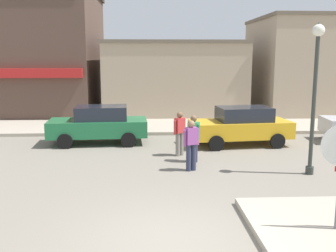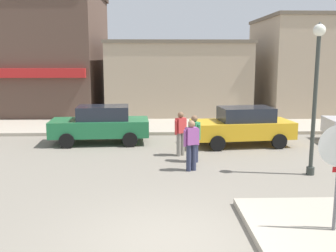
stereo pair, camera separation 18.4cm
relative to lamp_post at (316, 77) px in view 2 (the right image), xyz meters
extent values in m
plane|color=gray|center=(-4.51, -4.29, -2.96)|extent=(160.00, 160.00, 0.00)
cube|color=#A89E8C|center=(-4.51, 8.23, -2.88)|extent=(80.00, 4.00, 0.15)
cylinder|color=#333833|center=(0.00, 0.00, -0.86)|extent=(0.12, 0.12, 4.20)
cylinder|color=#333833|center=(0.00, 0.00, -2.84)|extent=(0.24, 0.24, 0.24)
sphere|color=white|center=(0.00, 0.00, 1.35)|extent=(0.36, 0.36, 0.36)
cone|color=#333833|center=(0.00, 0.00, 1.49)|extent=(0.32, 0.32, 0.18)
cube|color=#1E6B3D|center=(-7.03, 4.71, -2.29)|extent=(4.09, 1.93, 0.66)
cube|color=#1E232D|center=(-6.88, 4.72, -1.68)|extent=(2.16, 1.52, 0.56)
cylinder|color=black|center=(-8.22, 3.79, -2.66)|extent=(0.61, 0.22, 0.60)
cylinder|color=black|center=(-8.32, 5.48, -2.66)|extent=(0.61, 0.22, 0.60)
cylinder|color=black|center=(-5.74, 3.93, -2.66)|extent=(0.61, 0.22, 0.60)
cylinder|color=black|center=(-5.84, 5.63, -2.66)|extent=(0.61, 0.22, 0.60)
cube|color=gold|center=(-1.22, 4.12, -2.29)|extent=(4.17, 2.14, 0.66)
cube|color=#1E232D|center=(-1.07, 4.14, -1.68)|extent=(2.22, 1.62, 0.56)
cylinder|color=black|center=(-2.36, 3.14, -2.66)|extent=(0.62, 0.25, 0.60)
cylinder|color=black|center=(-2.55, 4.83, -2.66)|extent=(0.62, 0.25, 0.60)
cylinder|color=black|center=(0.11, 3.41, -2.66)|extent=(0.62, 0.25, 0.60)
cylinder|color=black|center=(-0.08, 5.10, -2.66)|extent=(0.62, 0.25, 0.60)
cylinder|color=#2D334C|center=(-3.47, 1.70, -2.53)|extent=(0.16, 0.16, 0.85)
cylinder|color=#2D334C|center=(-3.35, 1.56, -2.53)|extent=(0.16, 0.16, 0.85)
cube|color=#338C51|center=(-3.41, 1.63, -1.84)|extent=(0.40, 0.42, 0.54)
sphere|color=brown|center=(-3.41, 1.63, -1.46)|extent=(0.22, 0.22, 0.22)
cylinder|color=#338C51|center=(-3.56, 1.80, -1.89)|extent=(0.13, 0.13, 0.52)
cylinder|color=#338C51|center=(-3.26, 1.45, -1.89)|extent=(0.13, 0.13, 0.52)
cylinder|color=gray|center=(-3.88, 2.43, -2.53)|extent=(0.16, 0.16, 0.85)
cylinder|color=gray|center=(-3.74, 2.54, -2.53)|extent=(0.16, 0.16, 0.85)
cube|color=#D13838|center=(-3.81, 2.49, -1.84)|extent=(0.42, 0.40, 0.54)
sphere|color=brown|center=(-3.81, 2.49, -1.46)|extent=(0.22, 0.22, 0.22)
cylinder|color=#D13838|center=(-3.99, 2.34, -1.89)|extent=(0.13, 0.13, 0.52)
cylinder|color=#D13838|center=(-3.63, 2.63, -1.89)|extent=(0.13, 0.13, 0.52)
cylinder|color=#2D334C|center=(-3.52, 0.59, -2.53)|extent=(0.16, 0.16, 0.85)
cylinder|color=#2D334C|center=(-3.68, 0.52, -2.53)|extent=(0.16, 0.16, 0.85)
cube|color=#994C99|center=(-3.60, 0.55, -1.84)|extent=(0.42, 0.34, 0.54)
sphere|color=#9E7051|center=(-3.60, 0.55, -1.46)|extent=(0.22, 0.22, 0.22)
cylinder|color=#994C99|center=(-3.39, 0.64, -1.89)|extent=(0.12, 0.12, 0.52)
cylinder|color=#994C99|center=(-3.81, 0.46, -1.89)|extent=(0.12, 0.12, 0.52)
cube|color=brown|center=(-12.51, 14.60, 0.77)|extent=(8.47, 8.74, 7.46)
cube|color=#B21E1E|center=(-12.51, 10.08, -0.26)|extent=(8.05, 0.40, 0.50)
cube|color=tan|center=(-3.37, 13.48, -0.82)|extent=(8.32, 6.50, 4.29)
cube|color=#685B4C|center=(-3.37, 13.48, 1.43)|extent=(8.48, 6.63, 0.20)
cube|color=tan|center=(5.50, 13.31, -0.07)|extent=(7.09, 6.83, 5.77)
cube|color=#685B4C|center=(5.50, 13.31, 2.92)|extent=(7.23, 6.97, 0.20)
camera|label=1|loc=(-4.92, -11.42, 0.59)|focal=42.00mm
camera|label=2|loc=(-4.73, -11.42, 0.59)|focal=42.00mm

